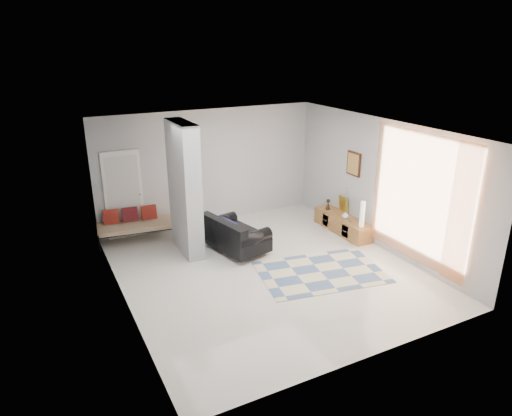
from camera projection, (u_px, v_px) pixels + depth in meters
name	position (u px, v px, depth m)	size (l,w,h in m)	color
floor	(267.00, 270.00, 9.07)	(6.00, 6.00, 0.00)	beige
ceiling	(269.00, 130.00, 8.10)	(6.00, 6.00, 0.00)	white
wall_back	(209.00, 167.00, 11.09)	(6.00, 6.00, 0.00)	#AEB0B3
wall_front	(375.00, 271.00, 6.08)	(6.00, 6.00, 0.00)	#AEB0B3
wall_left	(119.00, 230.00, 7.41)	(6.00, 6.00, 0.00)	#AEB0B3
wall_right	(381.00, 184.00, 9.76)	(6.00, 6.00, 0.00)	#AEB0B3
partition_column	(185.00, 189.00, 9.45)	(0.35, 1.20, 2.80)	#A0A4A7
hallway_door	(124.00, 195.00, 10.29)	(0.85, 0.06, 2.04)	white
curtain	(419.00, 198.00, 8.75)	(2.55, 2.55, 0.00)	orange
wall_art	(354.00, 164.00, 10.42)	(0.04, 0.45, 0.55)	#3F1D11
media_console	(342.00, 224.00, 10.83)	(0.45, 1.72, 0.80)	brown
loveseat	(234.00, 235.00, 9.81)	(1.16, 1.62, 0.76)	silver
daybed	(137.00, 223.00, 10.30)	(1.89, 0.99, 0.77)	black
area_rug	(321.00, 272.00, 8.99)	(2.40, 1.60, 0.01)	beige
cylinder_lamp	(362.00, 214.00, 10.08)	(0.11, 0.11, 0.58)	white
bronze_figurine	(328.00, 204.00, 11.15)	(0.13, 0.13, 0.26)	#2F2315
vase	(345.00, 215.00, 10.59)	(0.16, 0.16, 0.17)	silver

